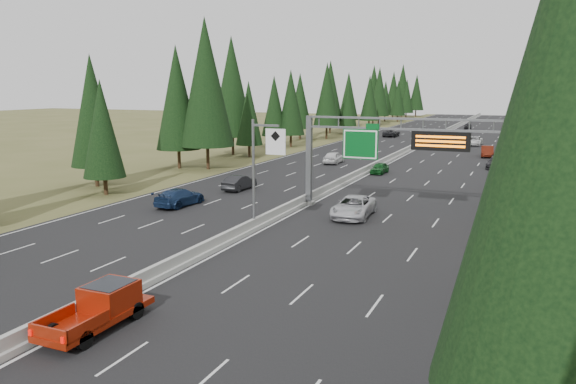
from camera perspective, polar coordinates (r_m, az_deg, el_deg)
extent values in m
cube|color=black|center=(92.63, 12.14, 4.02)|extent=(32.00, 260.00, 0.08)
cube|color=olive|center=(90.86, 23.22, 3.27)|extent=(3.60, 260.00, 0.06)
cube|color=#4D5025|center=(97.66, 1.83, 4.58)|extent=(3.60, 260.00, 0.06)
cube|color=#979791|center=(92.61, 12.15, 4.14)|extent=(0.70, 260.00, 0.30)
cube|color=#979791|center=(92.56, 12.16, 4.38)|extent=(0.30, 260.00, 0.60)
cube|color=slate|center=(49.00, 2.16, 3.20)|extent=(0.45, 0.45, 7.80)
cube|color=#979791|center=(49.63, 2.13, -1.10)|extent=(0.90, 0.90, 0.30)
cube|color=slate|center=(45.76, 20.99, 1.97)|extent=(0.45, 0.45, 7.80)
cube|color=#979791|center=(46.42, 20.69, -2.61)|extent=(0.90, 0.90, 0.30)
cube|color=slate|center=(46.38, 11.42, 7.32)|extent=(15.85, 0.35, 0.16)
cube|color=slate|center=(46.43, 11.39, 6.28)|extent=(15.85, 0.35, 0.16)
cube|color=#054C19|center=(47.10, 7.36, 4.84)|extent=(3.00, 0.10, 2.50)
cube|color=silver|center=(47.04, 7.33, 4.83)|extent=(2.85, 0.02, 2.35)
cube|color=#054C19|center=(46.71, 8.58, 6.61)|extent=(1.10, 0.10, 0.45)
cube|color=black|center=(45.64, 15.24, 5.00)|extent=(4.50, 0.40, 1.50)
cube|color=orange|center=(45.39, 15.22, 5.42)|extent=(3.80, 0.02, 0.18)
cube|color=orange|center=(45.42, 15.20, 4.98)|extent=(3.80, 0.02, 0.18)
cube|color=orange|center=(45.45, 15.18, 4.54)|extent=(3.80, 0.02, 0.18)
cylinder|color=slate|center=(40.09, -3.52, 1.67)|extent=(0.20, 0.20, 8.00)
cube|color=#979791|center=(40.88, -3.46, -3.74)|extent=(0.50, 0.50, 0.20)
cube|color=slate|center=(39.25, -2.27, 6.78)|extent=(2.00, 0.15, 0.15)
cube|color=silver|center=(38.89, -1.27, 5.12)|extent=(1.50, 0.06, 1.80)
cylinder|color=black|center=(44.45, 25.37, -2.23)|extent=(0.40, 0.40, 2.42)
cone|color=black|center=(43.54, 26.17, 7.51)|extent=(5.44, 5.44, 12.69)
cylinder|color=black|center=(59.51, 24.58, 1.03)|extent=(0.40, 0.40, 2.77)
cone|color=black|center=(58.84, 25.23, 9.37)|extent=(6.23, 6.23, 14.54)
cylinder|color=black|center=(76.15, 24.90, 2.68)|extent=(0.40, 0.40, 2.18)
cone|color=black|center=(75.63, 25.30, 7.79)|extent=(4.90, 4.90, 11.43)
cylinder|color=black|center=(92.24, 24.57, 3.88)|extent=(0.40, 0.40, 2.01)
cone|color=black|center=(91.82, 24.87, 7.77)|extent=(4.52, 4.52, 10.55)
cylinder|color=black|center=(92.24, 27.20, 3.97)|extent=(0.40, 0.40, 2.98)
cylinder|color=black|center=(108.17, 24.50, 4.67)|extent=(0.40, 0.40, 1.77)
cone|color=black|center=(107.83, 24.73, 7.59)|extent=(3.97, 3.97, 9.27)
cylinder|color=black|center=(107.92, 27.06, 4.77)|extent=(0.40, 0.40, 2.95)
cylinder|color=black|center=(123.33, 24.42, 5.58)|extent=(0.40, 0.40, 2.97)
cone|color=black|center=(123.02, 24.75, 9.88)|extent=(6.68, 6.68, 15.58)
cylinder|color=black|center=(122.16, 26.31, 5.11)|extent=(0.40, 0.40, 1.80)
cone|color=black|center=(121.85, 26.53, 7.74)|extent=(4.04, 4.04, 9.43)
cylinder|color=black|center=(138.37, 24.49, 5.78)|extent=(0.40, 0.40, 1.80)
cone|color=black|center=(138.11, 24.67, 8.09)|extent=(4.04, 4.04, 9.42)
cylinder|color=black|center=(138.84, 26.01, 5.91)|extent=(0.40, 0.40, 2.98)
cone|color=black|center=(138.56, 26.32, 9.74)|extent=(6.70, 6.70, 15.62)
cylinder|color=black|center=(153.25, 23.99, 6.31)|extent=(0.40, 0.40, 2.39)
cone|color=black|center=(152.99, 24.20, 9.09)|extent=(5.37, 5.37, 12.53)
cylinder|color=black|center=(154.58, 25.76, 6.31)|extent=(0.40, 0.40, 3.00)
cone|color=black|center=(154.33, 26.05, 9.78)|extent=(6.76, 6.76, 15.77)
cylinder|color=black|center=(167.94, 24.40, 6.62)|extent=(0.40, 0.40, 2.68)
cone|color=black|center=(167.70, 24.62, 9.48)|extent=(6.03, 6.03, 14.08)
cylinder|color=black|center=(170.35, 25.52, 6.44)|extent=(0.40, 0.40, 1.85)
cone|color=black|center=(170.13, 25.68, 8.37)|extent=(4.16, 4.16, 9.70)
cylinder|color=black|center=(182.96, 24.01, 6.84)|extent=(0.40, 0.40, 2.30)
cone|color=black|center=(182.74, 24.18, 9.09)|extent=(5.17, 5.17, 12.06)
cylinder|color=black|center=(185.00, 25.26, 6.83)|extent=(0.40, 0.40, 2.64)
cone|color=black|center=(184.79, 25.46, 9.38)|extent=(5.94, 5.94, 13.86)
cylinder|color=black|center=(198.02, 23.97, 7.05)|extent=(0.40, 0.40, 2.15)
cone|color=black|center=(197.82, 24.12, 8.99)|extent=(4.85, 4.85, 11.31)
cylinder|color=black|center=(199.91, 25.15, 6.93)|extent=(0.40, 0.40, 1.78)
cone|color=black|center=(199.73, 25.28, 8.52)|extent=(4.01, 4.01, 9.36)
cylinder|color=black|center=(56.87, -18.03, 0.56)|extent=(0.40, 0.40, 1.77)
cone|color=black|center=(56.21, -18.36, 6.14)|extent=(3.99, 3.99, 9.32)
cylinder|color=black|center=(62.24, -18.85, 1.54)|extent=(0.40, 0.40, 2.19)
cone|color=black|center=(61.60, -19.24, 7.83)|extent=(4.92, 4.92, 11.49)
cylinder|color=black|center=(71.69, -8.14, 3.46)|extent=(0.40, 0.40, 3.01)
cone|color=black|center=(71.15, -8.34, 10.99)|extent=(6.76, 6.76, 15.78)
cylinder|color=black|center=(73.43, -11.00, 3.34)|extent=(0.40, 0.40, 2.49)
cone|color=black|center=(72.88, -11.21, 9.41)|extent=(5.59, 5.59, 13.05)
cylinder|color=black|center=(84.40, -3.95, 4.20)|extent=(0.40, 0.40, 1.80)
cone|color=black|center=(83.96, -4.00, 8.01)|extent=(4.04, 4.04, 9.44)
cylinder|color=black|center=(87.30, -5.61, 4.74)|extent=(0.40, 0.40, 2.87)
cone|color=black|center=(86.85, -5.72, 10.63)|extent=(6.45, 6.45, 15.05)
cylinder|color=black|center=(98.28, 0.28, 5.23)|extent=(0.40, 0.40, 2.13)
cone|color=black|center=(97.88, 0.29, 9.11)|extent=(4.79, 4.79, 11.18)
cylinder|color=black|center=(98.07, -1.39, 5.16)|extent=(0.40, 0.40, 1.97)
cone|color=black|center=(97.67, -1.41, 8.76)|extent=(4.43, 4.43, 10.33)
cylinder|color=black|center=(113.60, 3.93, 6.01)|extent=(0.40, 0.40, 2.42)
cone|color=black|center=(113.24, 3.98, 9.82)|extent=(5.45, 5.45, 12.71)
cylinder|color=black|center=(113.62, 1.22, 5.95)|extent=(0.40, 0.40, 2.10)
cone|color=black|center=(113.27, 1.23, 9.26)|extent=(4.72, 4.72, 11.02)
cylinder|color=black|center=(126.95, 6.08, 6.31)|extent=(0.40, 0.40, 1.76)
cone|color=black|center=(126.66, 6.13, 8.79)|extent=(3.96, 3.96, 9.24)
cylinder|color=black|center=(127.87, 4.27, 6.55)|extent=(0.40, 0.40, 2.59)
cone|color=black|center=(127.56, 4.32, 10.18)|extent=(5.82, 5.82, 13.59)
cylinder|color=black|center=(142.49, 8.21, 6.79)|extent=(0.40, 0.40, 2.11)
cone|color=black|center=(142.22, 8.28, 9.45)|extent=(4.75, 4.75, 11.09)
cylinder|color=black|center=(142.23, 6.11, 6.86)|extent=(0.40, 0.40, 2.24)
cone|color=black|center=(141.95, 6.17, 9.68)|extent=(5.04, 5.04, 11.75)
cylinder|color=black|center=(157.40, 9.17, 7.19)|extent=(0.40, 0.40, 2.51)
cone|color=black|center=(157.14, 9.26, 10.05)|extent=(5.65, 5.65, 13.18)
cylinder|color=black|center=(160.06, 8.62, 7.28)|extent=(0.40, 0.40, 2.61)
cone|color=black|center=(159.81, 8.70, 10.20)|extent=(5.87, 5.87, 13.70)
cylinder|color=black|center=(172.07, 11.06, 7.32)|extent=(0.40, 0.40, 1.96)
cone|color=black|center=(171.85, 11.13, 9.36)|extent=(4.42, 4.42, 10.31)
cylinder|color=black|center=(175.36, 9.80, 7.42)|extent=(0.40, 0.40, 1.95)
cone|color=black|center=(175.14, 9.87, 9.41)|extent=(4.39, 4.39, 10.25)
cylinder|color=black|center=(187.88, 11.89, 7.57)|extent=(0.40, 0.40, 2.05)
cone|color=black|center=(187.68, 11.97, 9.52)|extent=(4.62, 4.62, 10.77)
cylinder|color=black|center=(190.20, 10.58, 7.71)|extent=(0.40, 0.40, 2.46)
cone|color=black|center=(189.99, 10.66, 10.03)|extent=(5.55, 5.55, 12.94)
cylinder|color=black|center=(203.19, 12.83, 7.78)|extent=(0.40, 0.40, 2.34)
cone|color=black|center=(203.00, 12.92, 9.85)|extent=(5.27, 5.27, 12.30)
cylinder|color=black|center=(204.03, 11.47, 7.93)|extent=(0.40, 0.40, 2.92)
cone|color=black|center=(203.84, 11.57, 10.49)|extent=(6.57, 6.57, 15.32)
imported|color=silver|center=(45.04, 6.67, -1.50)|extent=(3.04, 6.06, 1.64)
cylinder|color=black|center=(25.41, -22.82, -13.02)|extent=(0.29, 0.78, 0.78)
cylinder|color=black|center=(24.32, -20.03, -13.92)|extent=(0.29, 0.78, 0.78)
cylinder|color=black|center=(27.53, -17.93, -10.85)|extent=(0.29, 0.78, 0.78)
cylinder|color=black|center=(26.52, -15.18, -11.54)|extent=(0.29, 0.78, 0.78)
cube|color=maroon|center=(25.89, -18.85, -11.96)|extent=(1.95, 5.46, 0.29)
cube|color=maroon|center=(26.24, -17.64, -9.97)|extent=(1.85, 2.14, 1.07)
cube|color=black|center=(26.14, -17.68, -9.37)|extent=(1.66, 1.85, 0.54)
cube|color=maroon|center=(25.42, -22.73, -11.82)|extent=(0.10, 2.34, 0.58)
cube|color=maroon|center=(24.19, -19.61, -12.77)|extent=(0.10, 2.34, 0.58)
cube|color=maroon|center=(24.06, -23.21, -13.15)|extent=(1.95, 0.10, 0.58)
imported|color=#114D1B|center=(68.24, 9.29, 2.42)|extent=(1.67, 3.91, 1.32)
imported|color=#52170B|center=(88.63, 19.58, 3.91)|extent=(2.17, 5.05, 1.62)
imported|color=black|center=(76.41, 20.36, 2.81)|extent=(2.27, 5.07, 1.44)
imported|color=silver|center=(105.59, 18.40, 4.94)|extent=(2.63, 5.55, 1.53)
imported|color=black|center=(146.10, 17.80, 6.39)|extent=(2.09, 4.43, 1.47)
imported|color=black|center=(56.73, -4.97, 0.97)|extent=(1.72, 4.61, 1.50)
imported|color=#16294D|center=(49.85, -10.95, -0.50)|extent=(2.46, 5.45, 1.55)
imported|color=silver|center=(76.56, 4.68, 3.53)|extent=(2.06, 4.89, 1.65)
imported|color=#232325|center=(119.78, 10.45, 5.93)|extent=(2.62, 5.67, 1.57)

